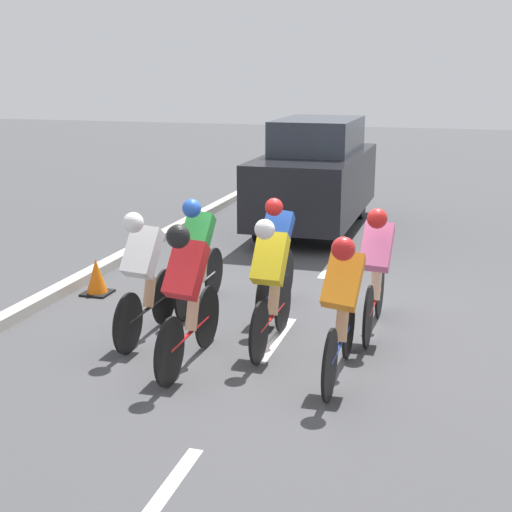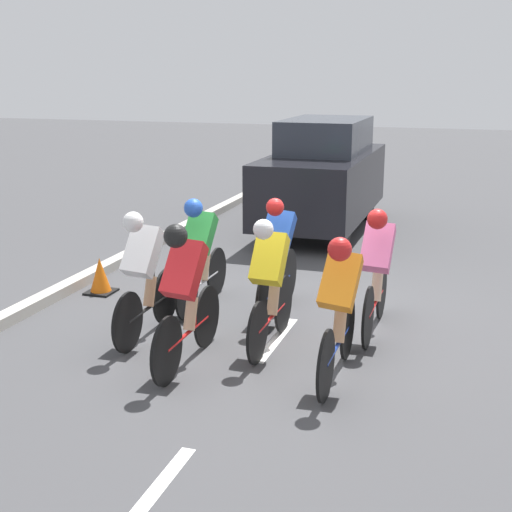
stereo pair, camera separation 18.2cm
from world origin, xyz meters
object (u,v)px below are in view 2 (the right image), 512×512
Objects in this scene: cyclist_blue at (278,254)px; cyclist_yellow at (270,280)px; cyclist_pink at (377,268)px; cyclist_red at (185,291)px; support_car at (323,175)px; cyclist_white at (144,271)px; traffic_cone at (100,276)px; cyclist_orange at (339,305)px; cyclist_green at (200,250)px.

cyclist_blue reaches higher than cyclist_yellow.
cyclist_pink is 2.26m from cyclist_red.
support_car reaches higher than cyclist_pink.
cyclist_white is at bearing 6.19° from cyclist_yellow.
cyclist_yellow is 0.96× the size of cyclist_red.
cyclist_pink is 1.06× the size of cyclist_white.
traffic_cone is at bearing -23.48° from cyclist_yellow.
support_car is (1.79, -5.19, 0.25)m from cyclist_pink.
cyclist_yellow is 3.34× the size of traffic_cone.
cyclist_red is 3.49× the size of traffic_cone.
support_car reaches higher than cyclist_orange.
cyclist_white is (0.74, -0.59, -0.02)m from cyclist_red.
cyclist_white is 1.98m from traffic_cone.
cyclist_white is at bearing 45.39° from cyclist_blue.
support_car reaches higher than cyclist_white.
support_car is at bearing -88.98° from cyclist_red.
cyclist_blue is (1.08, -1.65, -0.00)m from cyclist_orange.
cyclist_green is (2.22, -0.22, -0.01)m from cyclist_pink.
cyclist_blue is 1.06× the size of cyclist_white.
cyclist_pink is at bearing -96.04° from cyclist_orange.
cyclist_yellow is 1.41m from cyclist_white.
cyclist_blue is at bearing -78.31° from cyclist_yellow.
cyclist_yellow is (-0.22, 1.05, -0.01)m from cyclist_blue.
cyclist_pink is 1.00× the size of cyclist_red.
cyclist_orange is at bearing 168.85° from cyclist_white.
cyclist_orange is 1.04× the size of cyclist_green.
cyclist_green is at bearing 85.02° from support_car.
cyclist_green is 3.38× the size of traffic_cone.
cyclist_red is at bearing 5.27° from cyclist_orange.
cyclist_yellow is 0.39× the size of support_car.
traffic_cone is (1.97, 4.78, -0.80)m from support_car.
traffic_cone is (2.75, -1.19, -0.54)m from cyclist_yellow.
cyclist_green is 1.64m from traffic_cone.
support_car is 5.23m from traffic_cone.
cyclist_blue reaches higher than cyclist_green.
support_car is 8.52× the size of traffic_cone.
cyclist_yellow is at bearing 156.52° from traffic_cone.
cyclist_yellow is at bearing 140.12° from cyclist_green.
traffic_cone is (2.09, -1.93, -0.58)m from cyclist_red.
cyclist_pink is (-0.15, -1.38, 0.00)m from cyclist_orange.
cyclist_green is 1.18m from cyclist_white.
cyclist_red is (1.67, 1.52, 0.03)m from cyclist_pink.
cyclist_orange is 2.31m from cyclist_white.
cyclist_yellow reaches higher than traffic_cone.
cyclist_white is (1.18, 1.20, 0.01)m from cyclist_blue.
cyclist_yellow is (0.87, -0.60, -0.01)m from cyclist_orange.
support_car is (0.77, -5.97, 0.26)m from cyclist_yellow.
cyclist_orange is at bearing 104.02° from support_car.
cyclist_blue is at bearing 176.69° from traffic_cone.
cyclist_pink is 1.28m from cyclist_yellow.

